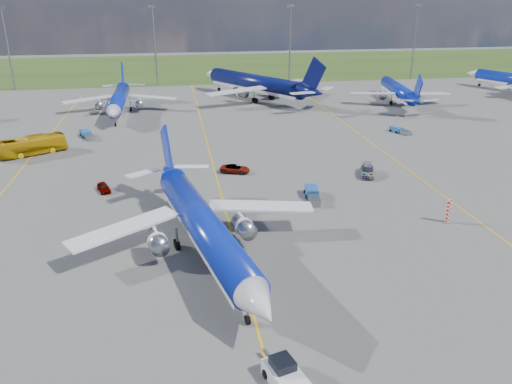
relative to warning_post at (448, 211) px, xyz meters
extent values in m
plane|color=#4F4F4D|center=(-26.00, -8.00, -1.50)|extent=(400.00, 400.00, 0.00)
cube|color=#2D4719|center=(-26.00, 142.00, -1.50)|extent=(400.00, 80.00, 0.01)
cube|color=gold|center=(-26.00, 22.00, -1.49)|extent=(0.25, 160.00, 0.02)
cube|color=gold|center=(-56.00, 32.00, -1.49)|extent=(0.25, 120.00, 0.02)
cube|color=gold|center=(4.00, 32.00, -1.49)|extent=(0.25, 120.00, 0.02)
cylinder|color=slate|center=(-76.00, 102.00, 9.50)|extent=(0.50, 0.50, 22.00)
cube|color=slate|center=(-76.00, 102.00, 20.80)|extent=(2.20, 0.50, 0.80)
cylinder|color=slate|center=(-36.00, 102.00, 9.50)|extent=(0.50, 0.50, 22.00)
cube|color=slate|center=(-36.00, 102.00, 20.80)|extent=(2.20, 0.50, 0.80)
cylinder|color=slate|center=(4.00, 102.00, 9.50)|extent=(0.50, 0.50, 22.00)
cube|color=slate|center=(4.00, 102.00, 20.80)|extent=(2.20, 0.50, 0.80)
cylinder|color=slate|center=(44.00, 102.00, 9.50)|extent=(0.50, 0.50, 22.00)
cube|color=slate|center=(44.00, 102.00, 20.80)|extent=(2.20, 0.50, 0.80)
cylinder|color=red|center=(0.00, 0.00, 0.00)|extent=(0.50, 0.50, 3.00)
cube|color=silver|center=(-25.07, -23.19, -0.90)|extent=(3.03, 4.28, 1.20)
cube|color=black|center=(-25.22, -22.66, -0.07)|extent=(1.88, 2.00, 0.83)
cube|color=slate|center=(-25.73, -20.89, -0.99)|extent=(0.84, 2.19, 0.18)
imported|color=#C3930B|center=(-56.09, 36.90, 0.09)|extent=(11.31, 7.91, 3.19)
imported|color=#999999|center=(-42.02, 17.26, -0.91)|extent=(2.43, 3.71, 1.17)
imported|color=#999999|center=(-22.97, 21.97, -0.87)|extent=(5.00, 3.54, 1.27)
imported|color=#999999|center=(-3.34, 17.41, -0.76)|extent=(3.71, 5.48, 1.47)
cube|color=#1B4CA4|center=(-13.86, 10.88, -0.88)|extent=(1.95, 3.11, 1.24)
cube|color=slate|center=(-14.25, 7.98, -0.99)|extent=(1.64, 2.41, 1.01)
cube|color=#1A56A0|center=(-48.79, 47.47, -0.90)|extent=(2.48, 3.21, 1.20)
cube|color=slate|center=(-47.73, 44.84, -1.01)|extent=(2.03, 2.52, 0.98)
cube|color=#1C56AB|center=(11.74, 40.76, -0.98)|extent=(2.20, 2.80, 1.05)
cube|color=slate|center=(12.71, 38.48, -1.07)|extent=(1.80, 2.20, 0.86)
camera|label=1|loc=(-31.70, -50.12, 24.29)|focal=35.00mm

